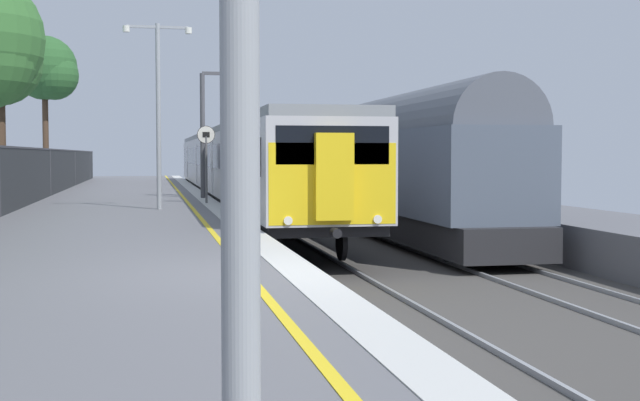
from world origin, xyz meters
TOP-DOWN VIEW (x-y plane):
  - ground at (2.64, 0.00)m, footprint 17.40×110.00m
  - commuter_train_at_platform at (2.10, 25.78)m, footprint 2.83×40.85m
  - freight_train_adjacent_track at (6.10, 25.60)m, footprint 2.60×40.06m
  - signal_gantry at (0.63, 20.39)m, footprint 1.10×0.24m
  - speed_limit_sign at (0.25, 16.99)m, footprint 0.59×0.08m
  - platform_lamp_mid at (-1.34, 14.11)m, footprint 2.00×0.20m
  - background_tree_back at (-6.97, 36.86)m, footprint 3.58×3.49m

SIDE VIEW (x-z plane):
  - ground at x=2.64m, z-range -1.21..0.00m
  - commuter_train_at_platform at x=2.10m, z-range -0.64..3.17m
  - freight_train_adjacent_track at x=6.10m, z-range -0.80..3.59m
  - speed_limit_sign at x=0.25m, z-range 0.36..2.95m
  - signal_gantry at x=0.63m, z-range 0.60..5.31m
  - platform_lamp_mid at x=-1.34m, z-range 0.50..5.98m
  - background_tree_back at x=-6.97m, z-range 2.14..10.23m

